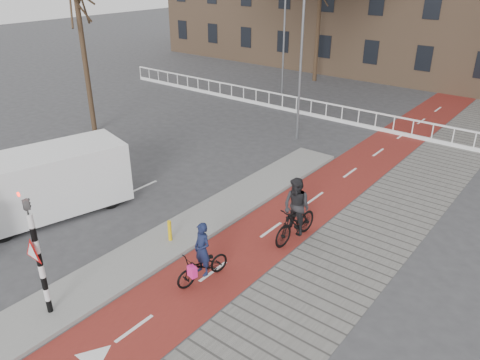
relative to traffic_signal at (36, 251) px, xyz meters
The scene contains 14 objects.
ground 2.90m from the traffic_signal, 73.47° to the left, with size 120.00×120.00×0.00m, color #38383A.
bike_lane 12.36m from the traffic_signal, 80.09° to the left, with size 2.50×60.00×0.01m, color maroon.
sidewalk 13.13m from the traffic_signal, 67.82° to the left, with size 3.00×60.00×0.01m, color slate.
curb_island 6.32m from the traffic_signal, 90.95° to the left, with size 1.80×16.00×0.12m, color gray.
traffic_signal is the anchor object (origin of this frame).
bollard 4.59m from the traffic_signal, 90.16° to the left, with size 0.12×0.12×0.71m, color gold.
cyclist_near 4.36m from the traffic_signal, 58.98° to the left, with size 0.93×1.85×1.85m.
cyclist_far 7.73m from the traffic_signal, 66.52° to the left, with size 1.00×2.11×2.19m.
van 5.82m from the traffic_signal, 147.77° to the left, with size 3.47×5.85×2.35m.
railing 19.60m from the traffic_signal, 103.02° to the left, with size 28.00×0.10×0.99m.
tree_left 14.71m from the traffic_signal, 139.52° to the left, with size 0.26×0.26×8.04m, color #312416.
tree_mid 28.07m from the traffic_signal, 105.98° to the left, with size 0.30×0.30×7.81m, color #312416.
streetlight_near 15.57m from the traffic_signal, 97.49° to the left, with size 0.12×0.12×8.68m, color slate.
streetlight_left 23.68m from the traffic_signal, 108.83° to the left, with size 0.12×0.12×7.84m, color slate.
Camera 1 is at (9.14, -6.42, 8.39)m, focal length 35.00 mm.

